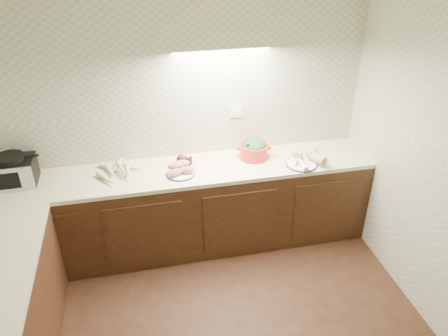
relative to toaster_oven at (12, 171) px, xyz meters
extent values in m
cube|color=white|center=(1.53, -1.58, 1.55)|extent=(3.60, 3.60, 0.05)
cube|color=#A3B08C|center=(1.53, 0.19, 0.27)|extent=(3.60, 0.05, 2.60)
cube|color=beige|center=(2.08, 0.21, 0.29)|extent=(0.13, 0.01, 0.12)
cube|color=black|center=(1.53, -0.08, -0.60)|extent=(3.60, 0.60, 0.86)
cube|color=beige|center=(1.53, -0.08, -0.15)|extent=(3.60, 0.60, 0.04)
cube|color=black|center=(0.00, 0.01, -0.01)|extent=(0.39, 0.30, 0.23)
cube|color=#B4B4B9|center=(0.00, -0.15, -0.01)|extent=(0.39, 0.01, 0.23)
cube|color=black|center=(0.00, -0.15, -0.01)|extent=(0.25, 0.01, 0.16)
cylinder|color=black|center=(0.00, 0.01, 0.13)|extent=(0.26, 0.26, 0.04)
cone|color=beige|center=(0.82, -0.09, -0.10)|extent=(0.19, 0.16, 0.05)
cone|color=beige|center=(1.03, -0.08, -0.10)|extent=(0.21, 0.18, 0.05)
cone|color=beige|center=(0.97, -0.02, -0.11)|extent=(0.12, 0.20, 0.05)
cone|color=beige|center=(0.85, -0.10, -0.11)|extent=(0.17, 0.17, 0.05)
cone|color=beige|center=(0.96, -0.10, -0.11)|extent=(0.13, 0.26, 0.04)
cone|color=beige|center=(0.83, -0.05, -0.09)|extent=(0.17, 0.24, 0.05)
cone|color=beige|center=(0.96, -0.07, -0.09)|extent=(0.18, 0.17, 0.04)
cone|color=beige|center=(0.78, 0.06, -0.09)|extent=(0.18, 0.18, 0.05)
cylinder|color=#141347|center=(1.46, -0.16, -0.12)|extent=(0.26, 0.26, 0.01)
cylinder|color=white|center=(1.46, -0.16, -0.12)|extent=(0.25, 0.25, 0.02)
ellipsoid|color=#B97361|center=(1.42, -0.19, -0.08)|extent=(0.16, 0.12, 0.07)
ellipsoid|color=#B97361|center=(1.52, -0.17, -0.08)|extent=(0.16, 0.12, 0.07)
ellipsoid|color=#B97361|center=(1.45, -0.11, -0.08)|extent=(0.16, 0.12, 0.07)
ellipsoid|color=#B97361|center=(1.42, -0.14, -0.04)|extent=(0.16, 0.12, 0.07)
ellipsoid|color=#B97361|center=(1.49, -0.11, -0.04)|extent=(0.16, 0.12, 0.07)
cylinder|color=black|center=(1.53, 0.04, -0.10)|extent=(0.15, 0.15, 0.06)
sphere|color=maroon|center=(1.51, 0.04, -0.05)|extent=(0.08, 0.08, 0.08)
sphere|color=beige|center=(1.56, 0.05, -0.07)|extent=(0.05, 0.05, 0.05)
cylinder|color=red|center=(2.21, 0.01, -0.06)|extent=(0.33, 0.33, 0.14)
cube|color=red|center=(2.06, 0.04, -0.02)|extent=(0.05, 0.07, 0.02)
cube|color=red|center=(2.36, -0.02, -0.02)|extent=(0.05, 0.07, 0.02)
ellipsoid|color=#266026|center=(2.21, 0.01, 0.00)|extent=(0.25, 0.25, 0.14)
cylinder|color=#141347|center=(2.62, -0.23, -0.12)|extent=(0.30, 0.30, 0.01)
cylinder|color=white|center=(2.62, -0.23, -0.12)|extent=(0.29, 0.29, 0.02)
cone|color=#C54817|center=(2.58, -0.21, -0.10)|extent=(0.07, 0.18, 0.03)
cone|color=#C54817|center=(2.57, -0.24, -0.10)|extent=(0.15, 0.14, 0.03)
cone|color=#C54817|center=(2.62, -0.21, -0.10)|extent=(0.12, 0.17, 0.03)
cone|color=#C54817|center=(2.57, -0.23, -0.08)|extent=(0.09, 0.18, 0.03)
cone|color=#C54817|center=(2.61, -0.19, -0.08)|extent=(0.13, 0.16, 0.03)
cylinder|color=white|center=(2.60, -0.29, -0.09)|extent=(0.05, 0.20, 0.05)
cylinder|color=#487330|center=(2.61, -0.14, -0.09)|extent=(0.05, 0.12, 0.05)
camera|label=1|loc=(1.12, -3.62, 1.96)|focal=35.00mm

